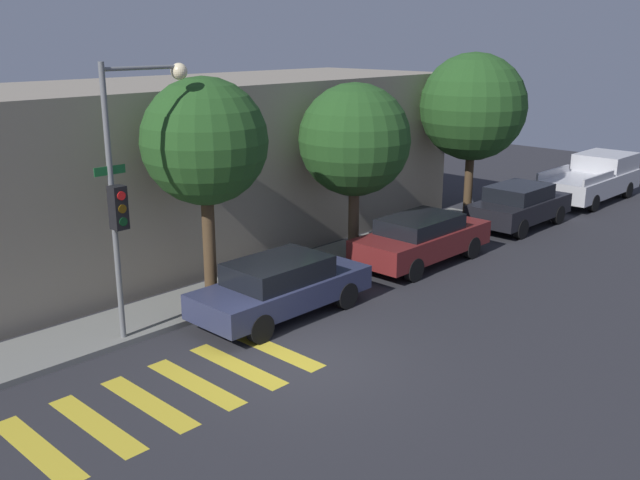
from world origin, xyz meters
TOP-DOWN VIEW (x-y plane):
  - ground_plane at (0.00, 0.00)m, footprint 60.00×60.00m
  - sidewalk at (0.00, 4.14)m, footprint 26.00×1.87m
  - building_row at (0.00, 8.47)m, footprint 26.00×6.00m
  - crosswalk at (-2.60, 0.80)m, footprint 5.67×2.60m
  - traffic_light_pole at (-1.58, 3.37)m, footprint 2.35×0.56m
  - sedan_near_corner at (1.42, 2.10)m, footprint 4.50×1.78m
  - sedan_middle at (6.99, 2.10)m, footprint 4.63×1.80m
  - sedan_far_end at (12.69, 2.10)m, footprint 4.25×1.82m
  - pickup_truck at (18.65, 2.10)m, footprint 5.27×2.11m
  - tree_near_corner at (0.78, 3.95)m, footprint 3.00×3.00m
  - tree_midblock at (6.12, 3.95)m, footprint 3.25×3.25m
  - tree_far_end at (12.33, 3.95)m, footprint 3.70×3.70m

SIDE VIEW (x-z plane):
  - ground_plane at x=0.00m, z-range 0.00..0.00m
  - crosswalk at x=-2.60m, z-range 0.00..0.00m
  - sidewalk at x=0.00m, z-range 0.00..0.14m
  - sedan_near_corner at x=1.42m, z-range 0.04..1.46m
  - sedan_middle at x=6.99m, z-range 0.05..1.48m
  - sedan_far_end at x=12.69m, z-range 0.04..1.53m
  - pickup_truck at x=18.65m, z-range 0.01..1.76m
  - building_row at x=0.00m, z-range 0.00..5.11m
  - tree_midblock at x=6.12m, z-range 0.94..6.09m
  - traffic_light_pole at x=-1.58m, z-range 0.75..6.68m
  - tree_near_corner at x=0.78m, z-range 1.24..6.78m
  - tree_far_end at x=12.33m, z-range 1.08..6.96m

